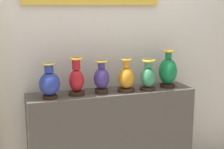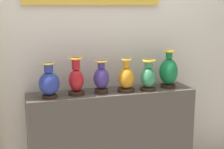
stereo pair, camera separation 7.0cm
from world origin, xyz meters
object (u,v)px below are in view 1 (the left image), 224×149
Objects in this scene: vase_cobalt at (49,83)px; vase_amber at (126,79)px; vase_indigo at (101,79)px; vase_emerald at (168,71)px; vase_crimson at (76,79)px; vase_jade at (148,76)px.

vase_cobalt and vase_amber have the same top height.
vase_emerald is (0.68, 0.01, 0.02)m from vase_indigo.
vase_emerald is (0.45, 0.03, 0.04)m from vase_amber.
vase_crimson reaches higher than vase_indigo.
vase_amber is at bearing -3.24° from vase_crimson.
vase_jade is 0.80× the size of vase_emerald.
vase_crimson is at bearing -179.73° from vase_emerald.
vase_crimson reaches higher than vase_jade.
vase_crimson is 0.23m from vase_indigo.
vase_crimson is 0.47m from vase_amber.
vase_jade is at bearing -3.16° from vase_crimson.
vase_cobalt is 0.91× the size of vase_crimson.
vase_emerald is at bearing 1.92° from vase_cobalt.
vase_emerald is (1.16, 0.04, 0.03)m from vase_cobalt.
vase_crimson reaches higher than vase_cobalt.
vase_cobalt is at bearing 179.80° from vase_jade.
vase_indigo is at bearing 176.52° from vase_jade.
vase_cobalt reaches higher than vase_jade.
vase_amber is (0.71, 0.01, -0.01)m from vase_cobalt.
vase_amber is at bearing 177.02° from vase_jade.
vase_crimson is (0.24, 0.03, 0.01)m from vase_cobalt.
vase_cobalt is at bearing -178.08° from vase_emerald.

